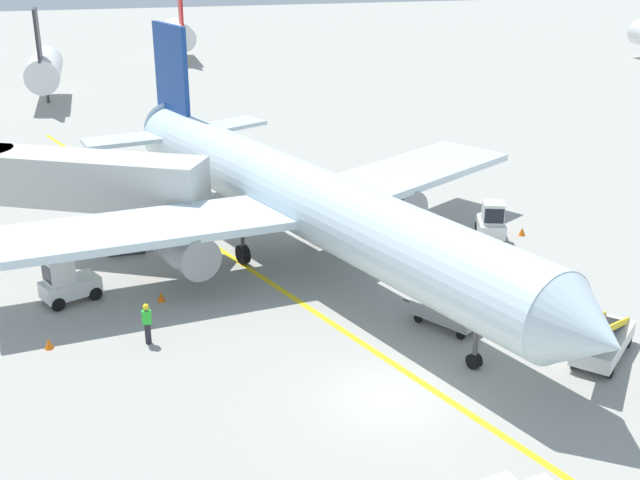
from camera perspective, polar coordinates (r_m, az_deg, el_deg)
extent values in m
plane|color=#9E9B93|center=(28.58, 4.96, -11.01)|extent=(300.00, 300.00, 0.00)
cube|color=yellow|center=(32.65, 1.82, -6.53)|extent=(26.59, 75.65, 0.01)
cylinder|color=silver|center=(37.51, -1.19, 2.95)|extent=(12.98, 29.42, 3.30)
cone|color=silver|center=(26.49, 18.46, -6.31)|extent=(3.84, 3.33, 3.23)
cone|color=silver|center=(51.45, -11.33, 8.06)|extent=(3.88, 3.68, 3.14)
cube|color=silver|center=(43.07, 6.11, 4.71)|extent=(13.40, 10.50, 0.36)
cylinder|color=gray|center=(41.63, 5.21, 2.71)|extent=(2.85, 3.65, 1.90)
cube|color=silver|center=(35.70, -12.65, 0.78)|extent=(13.45, 5.99, 0.36)
cylinder|color=gray|center=(35.77, -9.49, -0.66)|extent=(2.85, 3.65, 1.90)
cube|color=navy|center=(48.59, -10.48, 11.75)|extent=(1.58, 3.87, 5.20)
cube|color=silver|center=(50.21, -6.87, 8.00)|extent=(5.63, 4.33, 0.24)
cube|color=silver|center=(47.84, -13.28, 6.92)|extent=(5.53, 3.17, 0.24)
cylinder|color=#4C4C51|center=(30.00, 11.00, -6.25)|extent=(0.20, 0.20, 3.12)
cylinder|color=black|center=(30.61, 10.84, -8.38)|extent=(0.51, 0.64, 0.56)
cylinder|color=#4C4C51|center=(40.85, -0.12, 1.71)|extent=(0.20, 0.20, 3.12)
cylinder|color=black|center=(41.23, -0.12, 0.29)|extent=(0.65, 1.02, 0.96)
cylinder|color=#4C4C51|center=(38.71, -5.52, 0.48)|extent=(0.20, 0.20, 3.12)
cylinder|color=black|center=(39.10, -5.46, -1.00)|extent=(0.65, 1.02, 0.96)
cube|color=black|center=(27.42, 15.29, -4.15)|extent=(2.98, 1.87, 0.60)
cube|color=beige|center=(41.44, -16.18, 4.10)|extent=(11.82, 7.92, 2.50)
cylinder|color=#59595B|center=(41.37, -13.65, 0.77)|extent=(0.56, 0.56, 2.35)
cube|color=#333338|center=(41.69, -13.55, -0.42)|extent=(1.80, 1.40, 0.50)
cube|color=silver|center=(42.99, 11.96, 0.95)|extent=(2.01, 2.69, 0.70)
cube|color=silver|center=(42.30, 12.12, 1.90)|extent=(1.33, 1.36, 1.10)
cube|color=black|center=(41.82, 12.21, 1.66)|extent=(0.95, 0.39, 0.77)
cylinder|color=black|center=(42.41, 12.81, 0.09)|extent=(0.40, 0.64, 0.60)
cylinder|color=black|center=(42.25, 11.33, 0.13)|extent=(0.40, 0.64, 0.60)
cylinder|color=black|center=(43.97, 12.50, 0.88)|extent=(0.40, 0.64, 0.60)
cylinder|color=black|center=(43.81, 11.07, 0.92)|extent=(0.40, 0.64, 0.60)
cube|color=silver|center=(36.64, -17.22, -3.20)|extent=(2.72, 2.17, 0.70)
cube|color=silver|center=(36.16, -17.98, -2.06)|extent=(1.41, 1.39, 1.10)
cube|color=black|center=(36.00, -18.74, -2.26)|extent=(0.47, 0.92, 0.77)
cylinder|color=black|center=(36.05, -18.04, -4.32)|extent=(0.64, 0.45, 0.60)
cylinder|color=black|center=(37.00, -18.69, -3.73)|extent=(0.64, 0.45, 0.60)
cylinder|color=black|center=(36.59, -15.62, -3.65)|extent=(0.64, 0.45, 0.60)
cylinder|color=black|center=(37.53, -16.32, -3.09)|extent=(0.64, 0.45, 0.60)
cube|color=silver|center=(32.45, 19.36, -6.83)|extent=(3.82, 3.66, 0.60)
cylinder|color=black|center=(31.33, 19.82, -8.58)|extent=(0.59, 0.57, 0.60)
cylinder|color=black|center=(31.55, 17.56, -8.06)|extent=(0.59, 0.57, 0.60)
cylinder|color=black|center=(33.66, 20.92, -6.59)|extent=(0.59, 0.57, 0.60)
cylinder|color=black|center=(33.87, 18.83, -6.12)|extent=(0.59, 0.57, 0.60)
cube|color=black|center=(31.50, 19.30, -5.75)|extent=(4.30, 4.02, 1.76)
cube|color=yellow|center=(31.37, 20.12, -5.73)|extent=(3.77, 3.43, 1.84)
cube|color=yellow|center=(31.53, 18.54, -5.38)|extent=(3.77, 3.43, 1.84)
cube|color=#A5A5A8|center=(33.37, 9.03, -5.32)|extent=(2.72, 3.17, 0.16)
cube|color=#4C4C51|center=(34.35, 6.52, -4.42)|extent=(0.53, 0.81, 0.08)
cylinder|color=#4C4C51|center=(34.60, 5.94, -4.20)|extent=(0.12, 0.12, 0.05)
cube|color=gray|center=(32.71, 8.29, -5.36)|extent=(1.48, 2.44, 0.50)
cube|color=gray|center=(33.82, 9.80, -4.52)|extent=(1.48, 2.44, 0.50)
cylinder|color=black|center=(33.59, 6.95, -5.51)|extent=(0.29, 0.37, 0.36)
cylinder|color=black|center=(34.47, 8.17, -4.86)|extent=(0.29, 0.37, 0.36)
cylinder|color=black|center=(32.52, 9.89, -6.64)|extent=(0.29, 0.37, 0.36)
cylinder|color=black|center=(33.42, 11.08, -5.92)|extent=(0.29, 0.37, 0.36)
cylinder|color=#26262D|center=(32.35, -12.06, -6.48)|extent=(0.24, 0.24, 0.85)
cube|color=green|center=(32.03, -12.15, -5.36)|extent=(0.36, 0.22, 0.56)
sphere|color=#9E7051|center=(31.86, -12.21, -4.73)|extent=(0.20, 0.20, 0.20)
sphere|color=yellow|center=(31.84, -12.22, -4.63)|extent=(0.24, 0.24, 0.24)
cone|color=orange|center=(43.89, 14.09, 0.59)|extent=(0.36, 0.36, 0.44)
cone|color=orange|center=(33.06, -18.62, -6.94)|extent=(0.36, 0.36, 0.44)
cone|color=orange|center=(35.81, -11.17, -3.95)|extent=(0.36, 0.36, 0.44)
cylinder|color=silver|center=(79.51, -18.89, 11.35)|extent=(3.00, 10.00, 3.00)
cylinder|color=#3F3F3F|center=(79.90, -18.70, 9.73)|extent=(0.30, 0.30, 1.60)
cube|color=#333338|center=(75.59, -19.34, 13.53)|extent=(0.24, 3.20, 4.40)
cylinder|color=silver|center=(102.74, -9.92, 14.14)|extent=(3.00, 10.00, 3.00)
cylinder|color=#3F3F3F|center=(103.04, -9.83, 12.88)|extent=(0.30, 0.30, 1.60)
cube|color=red|center=(98.91, -9.84, 15.93)|extent=(0.24, 3.20, 4.40)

